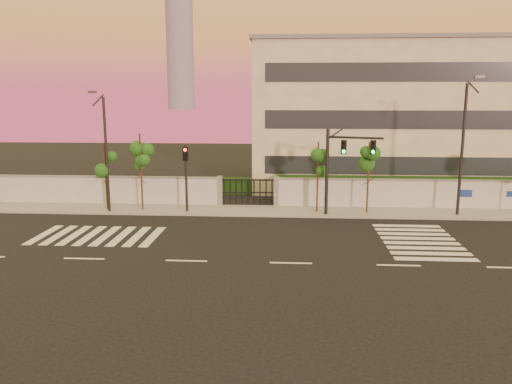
# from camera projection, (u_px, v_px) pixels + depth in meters

# --- Properties ---
(ground) EXTENTS (120.00, 120.00, 0.00)m
(ground) POSITION_uv_depth(u_px,v_px,m) (291.00, 263.00, 23.50)
(ground) COLOR black
(ground) RESTS_ON ground
(sidewalk) EXTENTS (60.00, 3.00, 0.15)m
(sidewalk) POSITION_uv_depth(u_px,v_px,m) (290.00, 211.00, 33.77)
(sidewalk) COLOR gray
(sidewalk) RESTS_ON ground
(perimeter_wall) EXTENTS (60.00, 0.36, 2.20)m
(perimeter_wall) POSITION_uv_depth(u_px,v_px,m) (292.00, 193.00, 35.05)
(perimeter_wall) COLOR #AAADB2
(perimeter_wall) RESTS_ON ground
(hedge_row) EXTENTS (41.00, 4.25, 1.80)m
(hedge_row) POSITION_uv_depth(u_px,v_px,m) (306.00, 189.00, 37.71)
(hedge_row) COLOR black
(hedge_row) RESTS_ON ground
(institutional_building) EXTENTS (24.40, 12.40, 12.25)m
(institutional_building) POSITION_uv_depth(u_px,v_px,m) (395.00, 115.00, 43.31)
(institutional_building) COLOR #BCB39F
(institutional_building) RESTS_ON ground
(distant_skyscraper) EXTENTS (16.00, 16.00, 118.00)m
(distant_skyscraper) POSITION_uv_depth(u_px,v_px,m) (179.00, 1.00, 290.30)
(distant_skyscraper) COLOR slate
(distant_skyscraper) RESTS_ON ground
(road_markings) EXTENTS (57.00, 7.62, 0.02)m
(road_markings) POSITION_uv_depth(u_px,v_px,m) (262.00, 240.00, 27.28)
(road_markings) COLOR silver
(road_markings) RESTS_ON ground
(street_tree_b) EXTENTS (1.44, 1.14, 4.66)m
(street_tree_b) POSITION_uv_depth(u_px,v_px,m) (105.00, 162.00, 33.46)
(street_tree_b) COLOR #382314
(street_tree_b) RESTS_ON ground
(street_tree_c) EXTENTS (1.49, 1.19, 5.29)m
(street_tree_c) POSITION_uv_depth(u_px,v_px,m) (141.00, 155.00, 33.28)
(street_tree_c) COLOR #382314
(street_tree_c) RESTS_ON ground
(street_tree_d) EXTENTS (1.51, 1.20, 4.82)m
(street_tree_d) POSITION_uv_depth(u_px,v_px,m) (318.00, 161.00, 32.77)
(street_tree_d) COLOR #382314
(street_tree_d) RESTS_ON ground
(street_tree_e) EXTENTS (1.55, 1.23, 4.81)m
(street_tree_e) POSITION_uv_depth(u_px,v_px,m) (369.00, 162.00, 32.55)
(street_tree_e) COLOR #382314
(street_tree_e) RESTS_ON ground
(traffic_signal_main) EXTENTS (3.55, 1.21, 5.71)m
(traffic_signal_main) POSITION_uv_depth(u_px,v_px,m) (339.00, 162.00, 31.96)
(traffic_signal_main) COLOR black
(traffic_signal_main) RESTS_ON ground
(traffic_signal_secondary) EXTENTS (0.36, 0.35, 4.63)m
(traffic_signal_secondary) POSITION_uv_depth(u_px,v_px,m) (186.00, 170.00, 32.96)
(traffic_signal_secondary) COLOR black
(traffic_signal_secondary) RESTS_ON ground
(streetlight_west) EXTENTS (0.48, 1.94, 8.07)m
(streetlight_west) POSITION_uv_depth(u_px,v_px,m) (105.00, 149.00, 32.63)
(streetlight_west) COLOR black
(streetlight_west) RESTS_ON ground
(streetlight_east) EXTENTS (0.53, 2.15, 8.93)m
(streetlight_east) POSITION_uv_depth(u_px,v_px,m) (464.00, 143.00, 31.46)
(streetlight_east) COLOR black
(streetlight_east) RESTS_ON ground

